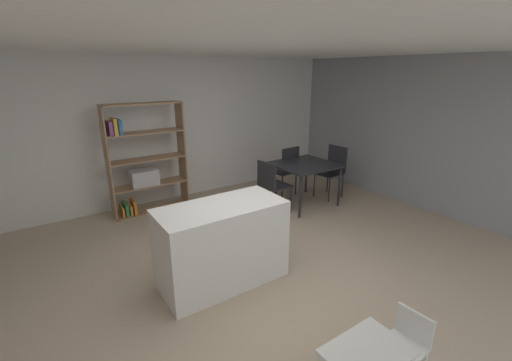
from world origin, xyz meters
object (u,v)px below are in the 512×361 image
at_px(open_bookshelf, 142,165).
at_px(dining_chair_far, 286,167).
at_px(dining_chair_window_side, 333,167).
at_px(dining_table, 304,168).
at_px(kitchen_island, 222,244).
at_px(child_chair_right, 406,342).
at_px(dining_chair_island_side, 271,182).

height_order(open_bookshelf, dining_chair_far, open_bookshelf).
bearing_deg(dining_chair_window_side, open_bookshelf, -116.58).
height_order(open_bookshelf, dining_chair_window_side, open_bookshelf).
bearing_deg(dining_table, dining_chair_window_side, 0.70).
bearing_deg(kitchen_island, dining_chair_far, 36.77).
bearing_deg(kitchen_island, open_bookshelf, 92.63).
height_order(kitchen_island, open_bookshelf, open_bookshelf).
distance_m(child_chair_right, dining_chair_island_side, 3.32).
distance_m(dining_table, dining_chair_island_side, 0.74).
relative_size(kitchen_island, dining_chair_window_side, 1.44).
distance_m(child_chair_right, dining_table, 3.63).
bearing_deg(dining_chair_far, kitchen_island, 32.02).
height_order(dining_table, dining_chair_far, dining_chair_far).
xyz_separation_m(child_chair_right, dining_chair_window_side, (2.50, 3.16, 0.26)).
height_order(kitchen_island, dining_table, kitchen_island).
bearing_deg(dining_chair_window_side, dining_table, -94.29).
height_order(child_chair_right, dining_chair_island_side, dining_chair_island_side).
bearing_deg(dining_chair_far, dining_chair_island_side, 29.97).
height_order(dining_chair_far, dining_chair_window_side, same).
xyz_separation_m(kitchen_island, child_chair_right, (0.57, -1.91, -0.16)).
xyz_separation_m(kitchen_island, open_bookshelf, (-0.12, 2.52, 0.36)).
relative_size(kitchen_island, dining_table, 1.35).
bearing_deg(dining_chair_far, dining_table, 84.28).
xyz_separation_m(child_chair_right, dining_chair_far, (1.77, 3.66, 0.26)).
distance_m(dining_table, dining_chair_far, 0.52).
bearing_deg(dining_chair_window_side, dining_chair_far, -129.18).
bearing_deg(dining_chair_island_side, dining_chair_far, -59.51).
xyz_separation_m(dining_table, dining_chair_far, (0.01, 0.51, -0.11)).
xyz_separation_m(dining_chair_far, dining_chair_island_side, (-0.74, -0.51, -0.02)).
relative_size(kitchen_island, dining_chair_island_side, 1.53).
distance_m(kitchen_island, dining_chair_window_side, 3.32).
height_order(child_chair_right, dining_chair_window_side, dining_chair_window_side).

